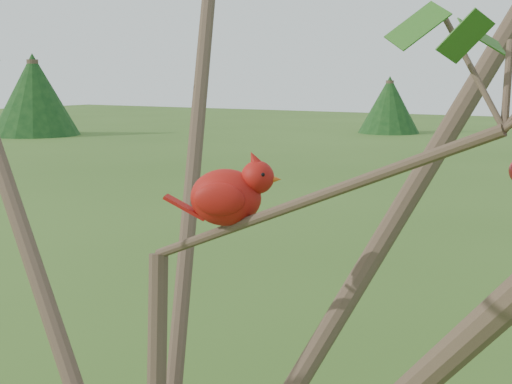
% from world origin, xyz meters
% --- Properties ---
extents(crabapple_tree, '(2.35, 2.05, 2.95)m').
position_xyz_m(crabapple_tree, '(0.03, -0.02, 2.12)').
color(crabapple_tree, '#432F24').
rests_on(crabapple_tree, ground).
extents(cardinal, '(0.19, 0.13, 0.14)m').
position_xyz_m(cardinal, '(0.11, 0.09, 2.07)').
color(cardinal, '#A4120E').
rests_on(cardinal, ground).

